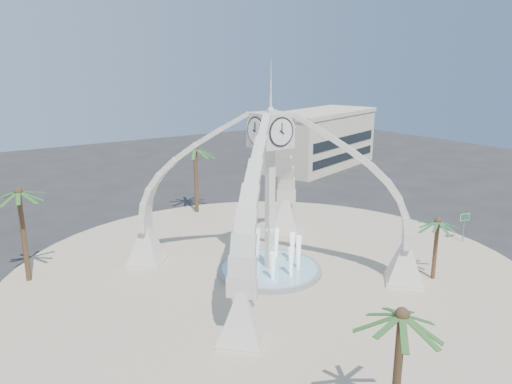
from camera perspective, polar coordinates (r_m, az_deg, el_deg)
ground at (r=39.06m, az=1.55°, el=-9.19°), size 140.00×140.00×0.00m
plaza at (r=39.05m, az=1.55°, el=-9.15°), size 40.00×40.00×0.06m
clock_tower at (r=36.91m, az=1.62°, el=0.06°), size 17.94×17.94×16.30m
fountain at (r=38.94m, az=1.55°, el=-8.80°), size 8.00×8.00×3.62m
building_ne at (r=77.26m, az=7.46°, el=6.03°), size 21.87×14.17×8.60m
palm_east at (r=38.67m, az=20.09°, el=-3.20°), size 3.55×3.55×5.20m
palm_west at (r=39.20m, az=-25.53°, el=-0.13°), size 5.13×5.13×7.62m
palm_north at (r=52.77m, az=-6.98°, el=4.84°), size 4.95×4.95×7.80m
palm_south at (r=21.80m, az=16.35°, el=-13.52°), size 4.96×4.96×6.55m
street_sign at (r=48.36m, az=22.73°, el=-3.07°), size 1.01×0.27×2.80m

